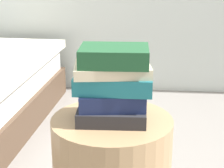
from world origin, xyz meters
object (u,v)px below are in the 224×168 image
object	(u,v)px
book_charcoal	(112,113)
book_cream	(113,69)
book_navy	(111,98)
book_teal	(114,83)
book_forest	(114,56)

from	to	relation	value
book_charcoal	book_cream	distance (m)	0.16
book_navy	book_teal	xyz separation A→B (m)	(0.01, -0.00, 0.06)
book_charcoal	book_teal	world-z (taller)	book_teal
book_charcoal	book_teal	bearing A→B (deg)	60.23
book_cream	book_charcoal	bearing A→B (deg)	-108.59
book_teal	book_forest	world-z (taller)	book_forest
book_forest	book_teal	bearing A→B (deg)	133.95
book_cream	book_forest	size ratio (longest dim) A/B	1.11
book_charcoal	book_forest	xyz separation A→B (m)	(0.01, 0.01, 0.20)
book_charcoal	book_navy	world-z (taller)	book_navy
book_navy	book_cream	distance (m)	0.10
book_teal	book_navy	bearing A→B (deg)	178.76
book_cream	book_navy	bearing A→B (deg)	-144.14
book_navy	book_forest	xyz separation A→B (m)	(0.01, -0.00, 0.15)
book_cream	book_teal	bearing A→B (deg)	-85.74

